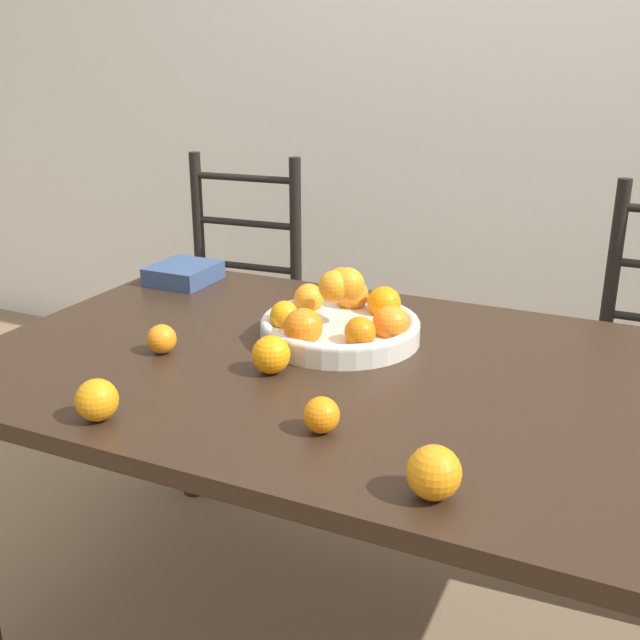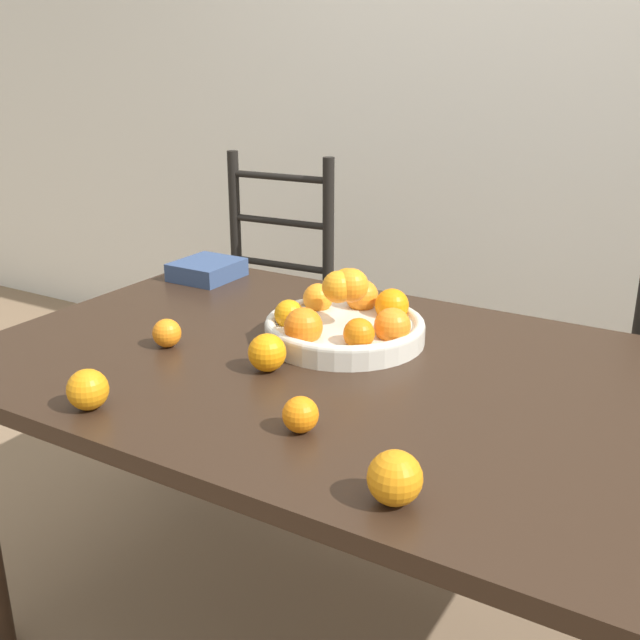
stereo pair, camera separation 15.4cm
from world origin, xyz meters
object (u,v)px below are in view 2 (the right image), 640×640
at_px(orange_loose_0, 167,333).
at_px(orange_loose_1, 300,415).
at_px(chair_left, 262,314).
at_px(orange_loose_4, 88,390).
at_px(orange_loose_2, 267,353).
at_px(orange_loose_3, 395,478).
at_px(book_stack, 207,270).
at_px(fruit_bowl, 346,321).

relative_size(orange_loose_0, orange_loose_1, 1.00).
bearing_deg(chair_left, orange_loose_0, -70.50).
xyz_separation_m(orange_loose_4, chair_left, (-0.47, 1.20, -0.30)).
relative_size(orange_loose_2, orange_loose_4, 1.03).
height_order(orange_loose_3, orange_loose_4, orange_loose_3).
bearing_deg(orange_loose_4, orange_loose_2, 59.92).
bearing_deg(orange_loose_1, orange_loose_2, 136.74).
distance_m(orange_loose_3, orange_loose_4, 0.60).
bearing_deg(chair_left, book_stack, -77.57).
relative_size(orange_loose_1, orange_loose_2, 0.81).
bearing_deg(orange_loose_2, chair_left, 125.94).
relative_size(fruit_bowl, orange_loose_0, 5.66).
xyz_separation_m(fruit_bowl, orange_loose_2, (-0.05, -0.22, -0.01)).
xyz_separation_m(orange_loose_1, orange_loose_2, (-0.19, 0.18, 0.01)).
bearing_deg(orange_loose_3, book_stack, 141.63).
relative_size(orange_loose_0, chair_left, 0.06).
xyz_separation_m(orange_loose_0, orange_loose_3, (0.68, -0.29, 0.01)).
height_order(orange_loose_1, orange_loose_3, orange_loose_3).
height_order(orange_loose_2, orange_loose_4, orange_loose_2).
bearing_deg(orange_loose_3, orange_loose_2, 145.10).
xyz_separation_m(orange_loose_1, chair_left, (-0.84, 1.08, -0.30)).
bearing_deg(book_stack, orange_loose_4, -65.65).
height_order(orange_loose_3, book_stack, orange_loose_3).
height_order(orange_loose_1, book_stack, orange_loose_1).
bearing_deg(orange_loose_2, orange_loose_1, -43.26).
relative_size(orange_loose_4, chair_left, 0.07).
height_order(orange_loose_0, chair_left, chair_left).
xyz_separation_m(orange_loose_0, chair_left, (-0.39, 0.90, -0.30)).
distance_m(orange_loose_1, book_stack, 0.95).
relative_size(fruit_bowl, orange_loose_1, 5.67).
bearing_deg(orange_loose_4, fruit_bowl, 66.42).
bearing_deg(orange_loose_3, orange_loose_4, -178.96).
bearing_deg(orange_loose_1, orange_loose_4, -161.74).
xyz_separation_m(orange_loose_1, book_stack, (-0.71, 0.63, -0.01)).
height_order(orange_loose_4, book_stack, orange_loose_4).
bearing_deg(book_stack, orange_loose_3, -38.37).
bearing_deg(orange_loose_2, orange_loose_0, -178.93).
xyz_separation_m(fruit_bowl, orange_loose_0, (-0.31, -0.23, -0.01)).
bearing_deg(orange_loose_3, orange_loose_0, 157.01).
bearing_deg(chair_left, fruit_bowl, -47.45).
relative_size(orange_loose_0, book_stack, 0.35).
xyz_separation_m(fruit_bowl, book_stack, (-0.57, 0.23, -0.02)).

